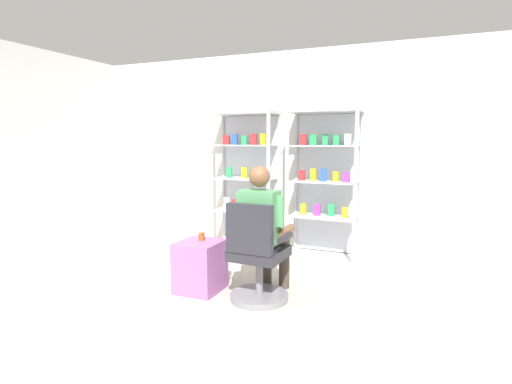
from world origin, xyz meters
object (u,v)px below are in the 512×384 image
(display_cabinet_right, at_px, (325,184))
(office_chair, at_px, (257,261))
(seated_shopkeeper, at_px, (264,225))
(storage_crate, at_px, (200,266))
(tea_glass, at_px, (202,236))
(display_cabinet_left, at_px, (246,181))

(display_cabinet_right, bearing_deg, office_chair, -97.71)
(display_cabinet_right, bearing_deg, seated_shopkeeper, -98.29)
(seated_shopkeeper, height_order, storage_crate, seated_shopkeeper)
(display_cabinet_right, xyz_separation_m, seated_shopkeeper, (-0.22, -1.53, -0.26))
(storage_crate, distance_m, tea_glass, 0.30)
(display_cabinet_left, distance_m, storage_crate, 1.81)
(display_cabinet_right, xyz_separation_m, tea_glass, (-0.88, -1.60, -0.42))
(office_chair, bearing_deg, storage_crate, 176.15)
(seated_shopkeeper, bearing_deg, storage_crate, -169.52)
(storage_crate, relative_size, tea_glass, 6.01)
(office_chair, bearing_deg, seated_shopkeeper, 87.71)
(seated_shopkeeper, distance_m, storage_crate, 0.80)
(storage_crate, bearing_deg, seated_shopkeeper, 10.48)
(display_cabinet_left, height_order, office_chair, display_cabinet_left)
(display_cabinet_left, xyz_separation_m, seated_shopkeeper, (0.88, -1.53, -0.25))
(display_cabinet_left, xyz_separation_m, office_chair, (0.87, -1.69, -0.57))
(storage_crate, bearing_deg, office_chair, -3.85)
(tea_glass, bearing_deg, display_cabinet_right, 61.23)
(display_cabinet_right, bearing_deg, tea_glass, -118.77)
(seated_shopkeeper, bearing_deg, display_cabinet_right, 81.71)
(display_cabinet_left, bearing_deg, storage_crate, -82.13)
(office_chair, bearing_deg, tea_glass, 171.88)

